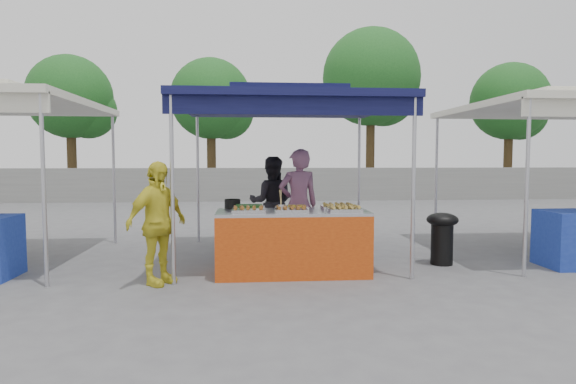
{
  "coord_description": "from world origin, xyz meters",
  "views": [
    {
      "loc": [
        -0.58,
        -6.41,
        1.54
      ],
      "look_at": [
        0.0,
        0.6,
        1.05
      ],
      "focal_mm": 30.0,
      "sensor_mm": 36.0,
      "label": 1
    }
  ],
  "objects": [
    {
      "name": "food_tray_bl",
      "position": [
        -0.57,
        -0.0,
        0.88
      ],
      "size": [
        0.42,
        0.3,
        0.07
      ],
      "color": "silver",
      "rests_on": "vendor_table"
    },
    {
      "name": "skewer_cup",
      "position": [
        -0.17,
        -0.38,
        0.9
      ],
      "size": [
        0.09,
        0.09,
        0.11
      ],
      "primitive_type": "cylinder",
      "color": "#B7B7BE",
      "rests_on": "vendor_table"
    },
    {
      "name": "food_tray_fr",
      "position": [
        0.65,
        -0.33,
        0.88
      ],
      "size": [
        0.42,
        0.3,
        0.07
      ],
      "color": "silver",
      "rests_on": "vendor_table"
    },
    {
      "name": "main_canopy",
      "position": [
        0.0,
        0.97,
        2.37
      ],
      "size": [
        3.2,
        3.2,
        2.57
      ],
      "color": "#B7B7BE",
      "rests_on": "ground_plane"
    },
    {
      "name": "food_tray_bm",
      "position": [
        -0.0,
        -0.04,
        0.88
      ],
      "size": [
        0.42,
        0.3,
        0.07
      ],
      "color": "silver",
      "rests_on": "vendor_table"
    },
    {
      "name": "crate_left",
      "position": [
        -0.35,
        0.57,
        0.14
      ],
      "size": [
        0.46,
        0.32,
        0.28
      ],
      "primitive_type": "cube",
      "color": "#13279E",
      "rests_on": "ground_plane"
    },
    {
      "name": "tree_0",
      "position": [
        -7.37,
        13.3,
        3.81
      ],
      "size": [
        3.34,
        3.24,
        5.57
      ],
      "color": "#3F2F18",
      "rests_on": "ground_plane"
    },
    {
      "name": "back_wall",
      "position": [
        0.0,
        11.0,
        0.6
      ],
      "size": [
        40.0,
        0.25,
        1.2
      ],
      "primitive_type": "cube",
      "color": "gray",
      "rests_on": "ground_plane"
    },
    {
      "name": "cooking_pot",
      "position": [
        -0.8,
        0.26,
        0.91
      ],
      "size": [
        0.22,
        0.22,
        0.13
      ],
      "primitive_type": "cylinder",
      "color": "black",
      "rests_on": "vendor_table"
    },
    {
      "name": "tree_1",
      "position": [
        -1.91,
        13.26,
        3.79
      ],
      "size": [
        3.32,
        3.22,
        5.54
      ],
      "color": "#3F2F18",
      "rests_on": "ground_plane"
    },
    {
      "name": "tree_3",
      "position": [
        10.68,
        13.44,
        3.82
      ],
      "size": [
        3.34,
        3.25,
        5.59
      ],
      "color": "#3F2F18",
      "rests_on": "ground_plane"
    },
    {
      "name": "customer_person",
      "position": [
        -1.69,
        -0.48,
        0.76
      ],
      "size": [
        0.84,
        0.92,
        1.51
      ],
      "primitive_type": "imported",
      "rotation": [
        0.0,
        0.0,
        0.9
      ],
      "color": "yellow",
      "rests_on": "ground_plane"
    },
    {
      "name": "ground_plane",
      "position": [
        0.0,
        0.0,
        0.0
      ],
      "size": [
        80.0,
        80.0,
        0.0
      ],
      "primitive_type": "plane",
      "color": "#58585A"
    },
    {
      "name": "tree_2",
      "position": [
        4.65,
        13.42,
        4.72
      ],
      "size": [
        4.02,
        4.02,
        6.9
      ],
      "color": "#3F2F18",
      "rests_on": "ground_plane"
    },
    {
      "name": "crate_stacked",
      "position": [
        0.28,
        0.63,
        0.42
      ],
      "size": [
        0.45,
        0.31,
        0.27
      ],
      "primitive_type": "cube",
      "color": "#13279E",
      "rests_on": "crate_right"
    },
    {
      "name": "food_tray_br",
      "position": [
        0.62,
        -0.01,
        0.88
      ],
      "size": [
        0.42,
        0.3,
        0.07
      ],
      "color": "silver",
      "rests_on": "vendor_table"
    },
    {
      "name": "wok_burner",
      "position": [
        2.22,
        0.3,
        0.45
      ],
      "size": [
        0.45,
        0.45,
        0.76
      ],
      "rotation": [
        0.0,
        0.0,
        0.18
      ],
      "color": "black",
      "rests_on": "ground_plane"
    },
    {
      "name": "food_tray_fl",
      "position": [
        -0.58,
        -0.33,
        0.88
      ],
      "size": [
        0.42,
        0.3,
        0.07
      ],
      "color": "silver",
      "rests_on": "vendor_table"
    },
    {
      "name": "food_tray_fm",
      "position": [
        -0.04,
        -0.34,
        0.88
      ],
      "size": [
        0.42,
        0.3,
        0.07
      ],
      "color": "silver",
      "rests_on": "vendor_table"
    },
    {
      "name": "vendor_table",
      "position": [
        0.0,
        -0.1,
        0.43
      ],
      "size": [
        2.0,
        0.8,
        0.85
      ],
      "color": "#BD4111",
      "rests_on": "ground_plane"
    },
    {
      "name": "helper_man",
      "position": [
        -0.19,
        1.79,
        0.79
      ],
      "size": [
        0.79,
        0.63,
        1.57
      ],
      "primitive_type": "imported",
      "rotation": [
        0.0,
        0.0,
        3.09
      ],
      "color": "black",
      "rests_on": "ground_plane"
    },
    {
      "name": "crate_right",
      "position": [
        0.28,
        0.63,
        0.14
      ],
      "size": [
        0.47,
        0.33,
        0.28
      ],
      "primitive_type": "cube",
      "color": "#13279E",
      "rests_on": "ground_plane"
    },
    {
      "name": "vendor_woman",
      "position": [
        0.18,
        0.82,
        0.84
      ],
      "size": [
        0.68,
        0.51,
        1.68
      ],
      "primitive_type": "imported",
      "rotation": [
        0.0,
        0.0,
        3.33
      ],
      "color": "#865576",
      "rests_on": "ground_plane"
    }
  ]
}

